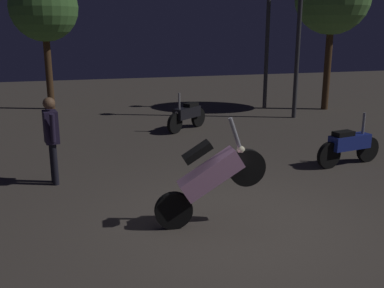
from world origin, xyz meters
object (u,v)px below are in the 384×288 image
Objects in this scene: motorcycle_black_parked_left at (187,115)px; streetlamp_near at (268,29)px; streetlamp_far at (300,5)px; motorcycle_blue_parked_right at (349,145)px; person_rider_beside at (51,133)px; motorcycle_pink_foreground at (210,178)px.

streetlamp_near is (3.62, 2.61, 2.37)m from motorcycle_black_parked_left.
motorcycle_black_parked_left is 4.99m from streetlamp_far.
streetlamp_far is (1.37, 4.96, 3.10)m from motorcycle_blue_parked_right.
person_rider_beside is 0.38× the size of streetlamp_near.
motorcycle_blue_parked_right is at bearing -105.49° from streetlamp_far.
motorcycle_blue_parked_right is 0.38× the size of streetlamp_near.
motorcycle_black_parked_left and motorcycle_blue_parked_right have the same top height.
motorcycle_black_parked_left is 0.84× the size of person_rider_beside.
person_rider_beside is 0.29× the size of streetlamp_far.
streetlamp_near is at bearing 96.46° from streetlamp_far.
streetlamp_near is at bearing 32.15° from person_rider_beside.
streetlamp_near is (1.17, 6.78, 2.37)m from motorcycle_blue_parked_right.
person_rider_beside is (-2.26, 2.53, 0.23)m from motorcycle_pink_foreground.
motorcycle_blue_parked_right is 1.01× the size of person_rider_beside.
streetlamp_near reaches higher than motorcycle_pink_foreground.
motorcycle_pink_foreground is 3.40m from person_rider_beside.
motorcycle_pink_foreground is at bearing -119.26° from streetlamp_near.
motorcycle_black_parked_left is 5.17m from person_rider_beside.
streetlamp_far reaches higher than streetlamp_near.
motorcycle_blue_parked_right is at bearing 83.00° from motorcycle_black_parked_left.
motorcycle_black_parked_left is at bearing -144.22° from streetlamp_near.
streetlamp_near is at bearing 64.63° from motorcycle_pink_foreground.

